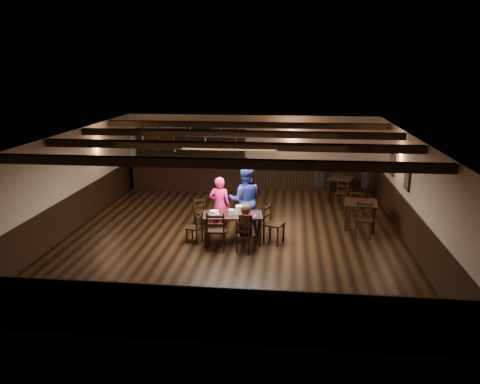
# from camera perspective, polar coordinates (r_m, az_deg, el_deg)

# --- Properties ---
(ground) EXTENTS (10.00, 10.00, 0.00)m
(ground) POSITION_cam_1_polar(r_m,az_deg,el_deg) (12.57, -0.71, -5.37)
(ground) COLOR black
(ground) RESTS_ON ground
(room_shell) EXTENTS (9.02, 10.02, 2.71)m
(room_shell) POSITION_cam_1_polar(r_m,az_deg,el_deg) (12.10, -0.68, 2.45)
(room_shell) COLOR beige
(room_shell) RESTS_ON ground
(dining_table) EXTENTS (1.57, 0.93, 0.75)m
(dining_table) POSITION_cam_1_polar(r_m,az_deg,el_deg) (11.93, -0.89, -3.13)
(dining_table) COLOR black
(dining_table) RESTS_ON ground
(chair_near_left) EXTENTS (0.51, 0.48, 1.01)m
(chair_near_left) POSITION_cam_1_polar(r_m,az_deg,el_deg) (11.42, -2.97, -4.41)
(chair_near_left) COLOR black
(chair_near_left) RESTS_ON ground
(chair_near_right) EXTENTS (0.49, 0.48, 0.83)m
(chair_near_right) POSITION_cam_1_polar(r_m,az_deg,el_deg) (11.31, 0.53, -5.15)
(chair_near_right) COLOR black
(chair_near_right) RESTS_ON ground
(chair_end_left) EXTENTS (0.43, 0.44, 0.77)m
(chair_end_left) POSITION_cam_1_polar(r_m,az_deg,el_deg) (12.03, -5.31, -4.12)
(chair_end_left) COLOR black
(chair_end_left) RESTS_ON ground
(chair_end_right) EXTENTS (0.58, 0.60, 1.00)m
(chair_end_right) POSITION_cam_1_polar(r_m,az_deg,el_deg) (11.99, 3.79, -3.46)
(chair_end_right) COLOR black
(chair_end_right) RESTS_ON ground
(chair_far_pushed) EXTENTS (0.52, 0.52, 0.81)m
(chair_far_pushed) POSITION_cam_1_polar(r_m,az_deg,el_deg) (13.27, -4.78, -2.13)
(chair_far_pushed) COLOR black
(chair_far_pushed) RESTS_ON ground
(woman_pink) EXTENTS (0.58, 0.39, 1.57)m
(woman_pink) POSITION_cam_1_polar(r_m,az_deg,el_deg) (12.55, -2.50, -1.64)
(woman_pink) COLOR #FF2C59
(woman_pink) RESTS_ON ground
(man_blue) EXTENTS (0.97, 0.80, 1.84)m
(man_blue) POSITION_cam_1_polar(r_m,az_deg,el_deg) (12.55, 0.61, -0.98)
(man_blue) COLOR navy
(man_blue) RESTS_ON ground
(seated_person) EXTENTS (0.32, 0.48, 0.78)m
(seated_person) POSITION_cam_1_polar(r_m,az_deg,el_deg) (11.24, 0.70, -3.49)
(seated_person) COLOR black
(seated_person) RESTS_ON ground
(cake) EXTENTS (0.27, 0.27, 0.09)m
(cake) POSITION_cam_1_polar(r_m,az_deg,el_deg) (11.94, -3.19, -2.50)
(cake) COLOR white
(cake) RESTS_ON dining_table
(plate_stack_a) EXTENTS (0.15, 0.15, 0.14)m
(plate_stack_a) POSITION_cam_1_polar(r_m,az_deg,el_deg) (11.83, -1.04, -2.47)
(plate_stack_a) COLOR white
(plate_stack_a) RESTS_ON dining_table
(plate_stack_b) EXTENTS (0.19, 0.19, 0.23)m
(plate_stack_b) POSITION_cam_1_polar(r_m,az_deg,el_deg) (11.88, -0.11, -2.20)
(plate_stack_b) COLOR white
(plate_stack_b) RESTS_ON dining_table
(tea_light) EXTENTS (0.05, 0.05, 0.06)m
(tea_light) POSITION_cam_1_polar(r_m,az_deg,el_deg) (11.99, -0.52, -2.48)
(tea_light) COLOR #A5A8AD
(tea_light) RESTS_ON dining_table
(salt_shaker) EXTENTS (0.03, 0.03, 0.08)m
(salt_shaker) POSITION_cam_1_polar(r_m,az_deg,el_deg) (11.78, 0.61, -2.73)
(salt_shaker) COLOR silver
(salt_shaker) RESTS_ON dining_table
(pepper_shaker) EXTENTS (0.04, 0.04, 0.10)m
(pepper_shaker) POSITION_cam_1_polar(r_m,az_deg,el_deg) (11.83, 1.34, -2.59)
(pepper_shaker) COLOR #A5A8AD
(pepper_shaker) RESTS_ON dining_table
(drink_glass) EXTENTS (0.07, 0.07, 0.11)m
(drink_glass) POSITION_cam_1_polar(r_m,az_deg,el_deg) (12.04, 0.59, -2.24)
(drink_glass) COLOR silver
(drink_glass) RESTS_ON dining_table
(menu_red) EXTENTS (0.39, 0.36, 0.00)m
(menu_red) POSITION_cam_1_polar(r_m,az_deg,el_deg) (11.79, 1.28, -2.90)
(menu_red) COLOR maroon
(menu_red) RESTS_ON dining_table
(menu_blue) EXTENTS (0.35, 0.27, 0.00)m
(menu_blue) POSITION_cam_1_polar(r_m,az_deg,el_deg) (12.02, 1.78, -2.54)
(menu_blue) COLOR #0E1248
(menu_blue) RESTS_ON dining_table
(bar_counter) EXTENTS (4.24, 0.70, 2.20)m
(bar_counter) POSITION_cam_1_polar(r_m,az_deg,el_deg) (17.20, -6.18, 2.72)
(bar_counter) COLOR black
(bar_counter) RESTS_ON ground
(back_table_a) EXTENTS (1.00, 1.00, 0.75)m
(back_table_a) POSITION_cam_1_polar(r_m,az_deg,el_deg) (13.40, 14.48, -1.60)
(back_table_a) COLOR black
(back_table_a) RESTS_ON ground
(back_table_b) EXTENTS (0.99, 0.99, 0.75)m
(back_table_b) POSITION_cam_1_polar(r_m,az_deg,el_deg) (16.14, 12.12, 1.36)
(back_table_b) COLOR black
(back_table_b) RESTS_ON ground
(bg_patron_left) EXTENTS (0.31, 0.41, 0.76)m
(bg_patron_left) POSITION_cam_1_polar(r_m,az_deg,el_deg) (15.98, 9.67, 2.07)
(bg_patron_left) COLOR black
(bg_patron_left) RESTS_ON ground
(bg_patron_right) EXTENTS (0.23, 0.35, 0.69)m
(bg_patron_right) POSITION_cam_1_polar(r_m,az_deg,el_deg) (16.16, 15.00, 1.78)
(bg_patron_right) COLOR black
(bg_patron_right) RESTS_ON ground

